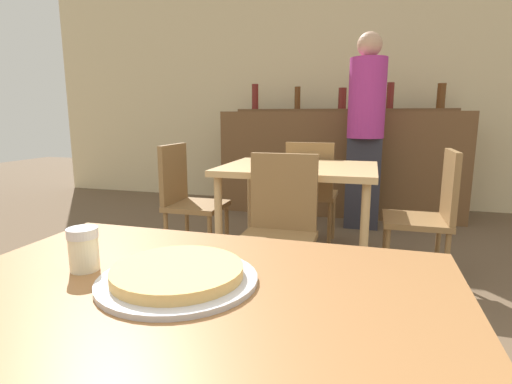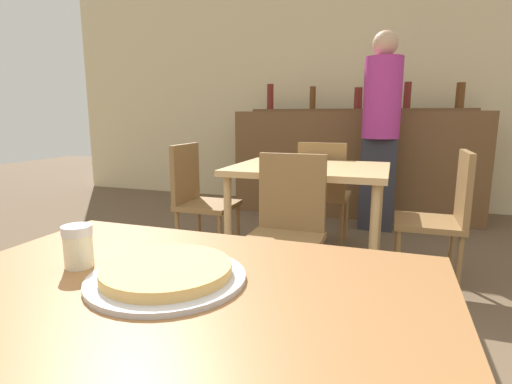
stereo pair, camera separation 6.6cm
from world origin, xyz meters
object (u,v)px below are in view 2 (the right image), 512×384
Objects in this scene: pizza_tray at (167,273)px; cheese_shaker at (78,246)px; chair_far_side_left at (198,195)px; chair_far_side_front at (287,224)px; chair_far_side_right at (443,212)px; chair_far_side_back at (323,188)px; person_standing at (381,125)px.

pizza_tray is 0.24m from cheese_shaker.
chair_far_side_front is at bearing -124.62° from chair_far_side_left.
chair_far_side_right is 2.09m from pizza_tray.
chair_far_side_back is 8.75× the size of cheese_shaker.
person_standing is (1.24, 1.29, 0.50)m from chair_far_side_left.
pizza_tray is 0.19× the size of person_standing.
person_standing reaches higher than chair_far_side_left.
chair_far_side_right is 2.57× the size of pizza_tray.
pizza_tray is at bearing 91.87° from chair_far_side_back.
chair_far_side_back is at bearing -119.46° from person_standing.
chair_far_side_right is at bearing -90.00° from chair_far_side_left.
pizza_tray is at bearing -0.79° from cheese_shaker.
chair_far_side_left is at bearing 145.38° from chair_far_side_front.
person_standing is at bearing 77.92° from chair_far_side_front.
chair_far_side_back reaches higher than pizza_tray.
chair_far_side_right is 1.45m from person_standing.
chair_far_side_front is 1.02m from chair_far_side_left.
chair_far_side_front is 1.02m from chair_far_side_right.
chair_far_side_left and chair_far_side_right have the same top height.
chair_far_side_left is at bearing -90.00° from chair_far_side_right.
chair_far_side_right is 8.75× the size of cheese_shaker.
chair_far_side_back is 0.96m from person_standing.
chair_far_side_right reaches higher than cheese_shaker.
chair_far_side_right is (0.84, 0.58, 0.00)m from chair_far_side_front.
chair_far_side_back is at bearing 90.00° from chair_far_side_front.
chair_far_side_back and chair_far_side_left have the same top height.
pizza_tray is at bearing -21.46° from chair_far_side_right.
pizza_tray is at bearing -154.44° from chair_far_side_left.
pizza_tray is at bearing -86.52° from chair_far_side_front.
chair_far_side_right is at bearing 62.64° from cheese_shaker.
chair_far_side_left is 1.00× the size of chair_far_side_right.
cheese_shaker is at bearing -96.61° from chair_far_side_front.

